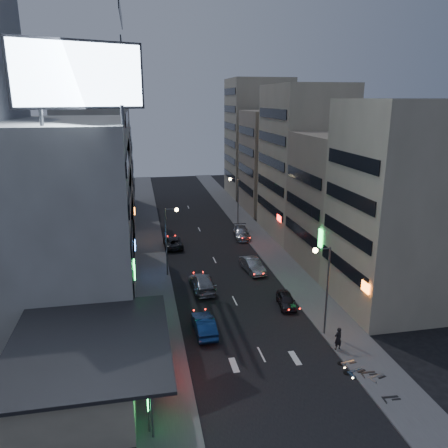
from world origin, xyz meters
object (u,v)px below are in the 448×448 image
object	(u,v)px
road_car_silver	(202,283)
scooter_blue	(361,360)
parked_car_left	(173,242)
scooter_silver_a	(382,367)
scooter_silver_b	(353,354)
scooter_black_a	(398,389)
road_car_blue	(204,325)
person	(338,339)
parked_car_right_near	(286,300)
parked_car_right_far	(242,233)
parked_car_right_mid	(252,265)
scooter_black_b	(375,365)

from	to	relation	value
road_car_silver	scooter_blue	bearing A→B (deg)	117.96
parked_car_left	scooter_silver_a	bearing A→B (deg)	110.49
parked_car_left	scooter_silver_b	size ratio (longest dim) A/B	3.10
scooter_silver_b	scooter_black_a	bearing A→B (deg)	-177.74
road_car_blue	parked_car_left	bearing A→B (deg)	-89.67
scooter_silver_b	road_car_blue	bearing A→B (deg)	49.09
person	scooter_silver_b	distance (m)	1.79
parked_car_right_near	person	xyz separation A→B (m)	(1.54, -8.41, 0.44)
scooter_black_a	scooter_silver_a	xyz separation A→B (m)	(0.24, 2.54, 0.02)
parked_car_right_far	scooter_silver_b	distance (m)	32.73
person	scooter_silver_a	bearing A→B (deg)	101.09
parked_car_right_near	road_car_blue	xyz separation A→B (m)	(-8.81, -3.51, 0.13)
parked_car_right_far	scooter_silver_a	bearing A→B (deg)	-79.42
parked_car_right_mid	scooter_black_a	size ratio (longest dim) A/B	2.75
road_car_silver	scooter_blue	world-z (taller)	road_car_silver
parked_car_right_near	scooter_silver_a	xyz separation A→B (m)	(3.34, -12.12, 0.02)
parked_car_right_near	parked_car_right_far	world-z (taller)	parked_car_right_far
person	scooter_blue	bearing A→B (deg)	88.87
person	scooter_black_a	distance (m)	6.45
road_car_silver	scooter_silver_a	world-z (taller)	road_car_silver
parked_car_left	scooter_black_b	world-z (taller)	parked_car_left
parked_car_right_far	scooter_black_b	xyz separation A→B (m)	(2.15, -34.41, -0.14)
parked_car_right_mid	scooter_silver_a	bearing A→B (deg)	-86.30
parked_car_left	scooter_blue	size ratio (longest dim) A/B	2.66
scooter_black_b	road_car_blue	bearing A→B (deg)	57.83
person	scooter_blue	distance (m)	2.78
scooter_black_a	scooter_silver_a	size ratio (longest dim) A/B	0.96
parked_car_left	parked_car_right_far	size ratio (longest dim) A/B	0.97
scooter_black_b	scooter_silver_b	xyz separation A→B (m)	(-0.89, 1.71, -0.01)
scooter_silver_a	scooter_black_b	xyz separation A→B (m)	(-0.35, 0.36, -0.03)
parked_car_right_near	person	bearing A→B (deg)	-72.71
parked_car_left	road_car_blue	size ratio (longest dim) A/B	1.10
parked_car_right_mid	parked_car_right_near	bearing A→B (deg)	-91.70
parked_car_right_far	scooter_blue	distance (m)	33.77
scooter_black_b	scooter_black_a	bearing A→B (deg)	-175.16
scooter_blue	scooter_black_b	distance (m)	1.05
parked_car_right_mid	scooter_silver_b	xyz separation A→B (m)	(3.08, -19.56, -0.17)
parked_car_right_mid	parked_car_left	distance (m)	13.84
person	parked_car_right_far	bearing A→B (deg)	-103.54
parked_car_right_near	scooter_black_b	xyz separation A→B (m)	(2.99, -11.76, -0.01)
road_car_silver	scooter_black_b	xyz separation A→B (m)	(10.64, -17.28, -0.19)
scooter_black_a	scooter_black_b	size ratio (longest dim) A/B	1.02
scooter_silver_a	scooter_blue	size ratio (longest dim) A/B	0.93
parked_car_right_mid	scooter_black_b	size ratio (longest dim) A/B	2.81
parked_car_right_mid	scooter_blue	bearing A→B (deg)	-88.84
parked_car_right_mid	scooter_black_b	bearing A→B (deg)	-87.01
parked_car_right_far	road_car_blue	bearing A→B (deg)	-103.77
person	scooter_silver_a	size ratio (longest dim) A/B	1.05
parked_car_right_far	scooter_black_b	bearing A→B (deg)	-79.95
scooter_silver_a	scooter_silver_b	distance (m)	2.41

